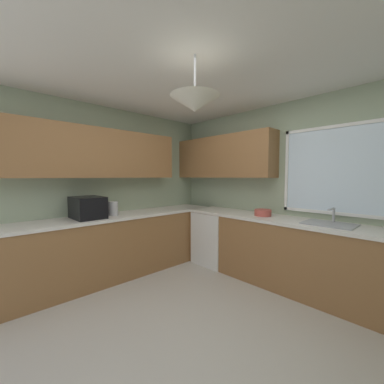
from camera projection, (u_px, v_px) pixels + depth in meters
The scene contains 9 objects.
ground_plane at pixel (195, 333), 2.23m from camera, with size 9.01×9.01×0.00m, color #B7B2A8.
room_shell at pixel (201, 153), 2.75m from camera, with size 4.21×3.88×2.59m.
counter_run_left at pixel (112, 246), 3.46m from camera, with size 0.65×3.49×0.91m.
counter_run_back at pixel (291, 254), 3.13m from camera, with size 3.30×0.65×0.91m.
dishwasher at pixel (216, 238), 4.04m from camera, with size 0.60×0.60×0.86m, color white.
microwave at pixel (88, 208), 3.20m from camera, with size 0.48×0.36×0.29m, color black.
kettle at pixel (113, 209), 3.43m from camera, with size 0.14×0.14×0.20m, color #B7B7BC.
sink_assembly at pixel (329, 224), 2.79m from camera, with size 0.54×0.40×0.19m.
bowl at pixel (263, 213), 3.40m from camera, with size 0.24×0.24×0.09m, color #B74C42.
Camera 1 is at (1.54, -1.49, 1.47)m, focal length 22.26 mm.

